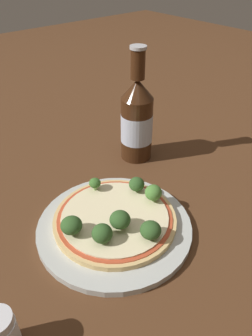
% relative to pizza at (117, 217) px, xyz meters
% --- Properties ---
extents(ground_plane, '(3.00, 3.00, 0.00)m').
position_rel_pizza_xyz_m(ground_plane, '(-0.00, 0.00, -0.02)').
color(ground_plane, '#4C2D19').
extents(plate, '(0.27, 0.27, 0.01)m').
position_rel_pizza_xyz_m(plate, '(-0.01, -0.00, -0.01)').
color(plate, '#B2B7B2').
rests_on(plate, ground_plane).
extents(pizza, '(0.22, 0.22, 0.01)m').
position_rel_pizza_xyz_m(pizza, '(0.00, 0.00, 0.00)').
color(pizza, tan).
rests_on(pizza, plate).
extents(broccoli_floret_0, '(0.03, 0.03, 0.03)m').
position_rel_pizza_xyz_m(broccoli_floret_0, '(0.07, -0.01, 0.03)').
color(broccoli_floret_0, '#89A866').
rests_on(broccoli_floret_0, pizza).
extents(broccoli_floret_1, '(0.03, 0.03, 0.03)m').
position_rel_pizza_xyz_m(broccoli_floret_1, '(0.07, 0.03, 0.02)').
color(broccoli_floret_1, '#89A866').
rests_on(broccoli_floret_1, pizza).
extents(broccoli_floret_2, '(0.04, 0.04, 0.03)m').
position_rel_pizza_xyz_m(broccoli_floret_2, '(-0.08, 0.01, 0.02)').
color(broccoli_floret_2, '#89A866').
rests_on(broccoli_floret_2, pizza).
extents(broccoli_floret_3, '(0.03, 0.03, 0.03)m').
position_rel_pizza_xyz_m(broccoli_floret_3, '(0.01, -0.08, 0.02)').
color(broccoli_floret_3, '#89A866').
rests_on(broccoli_floret_3, pizza).
extents(broccoli_floret_4, '(0.02, 0.02, 0.03)m').
position_rel_pizza_xyz_m(broccoli_floret_4, '(0.01, 0.08, 0.02)').
color(broccoli_floret_4, '#89A866').
rests_on(broccoli_floret_4, pizza).
extents(broccoli_floret_5, '(0.03, 0.03, 0.03)m').
position_rel_pizza_xyz_m(broccoli_floret_5, '(-0.02, -0.03, 0.03)').
color(broccoli_floret_5, '#89A866').
rests_on(broccoli_floret_5, pizza).
extents(broccoli_floret_6, '(0.03, 0.03, 0.03)m').
position_rel_pizza_xyz_m(broccoli_floret_6, '(-0.06, -0.03, 0.02)').
color(broccoli_floret_6, '#89A866').
rests_on(broccoli_floret_6, pizza).
extents(beer_bottle, '(0.07, 0.07, 0.25)m').
position_rel_pizza_xyz_m(beer_bottle, '(0.18, 0.15, 0.08)').
color(beer_bottle, '#381E0F').
rests_on(beer_bottle, ground_plane).
extents(pepper_shaker, '(0.04, 0.04, 0.07)m').
position_rel_pizza_xyz_m(pepper_shaker, '(-0.24, -0.07, 0.01)').
color(pepper_shaker, silver).
rests_on(pepper_shaker, ground_plane).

